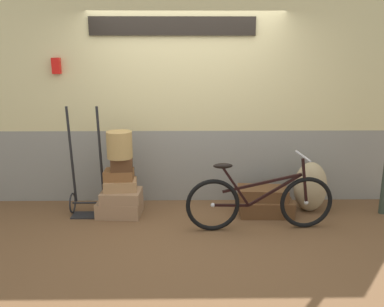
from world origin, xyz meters
TOP-DOWN VIEW (x-y plane):
  - ground at (0.00, 0.00)m, footprint 8.52×5.20m
  - station_building at (0.01, 0.85)m, footprint 6.52×0.74m
  - suitcase_0 at (-0.85, 0.25)m, footprint 0.56×0.44m
  - suitcase_1 at (-0.82, 0.23)m, footprint 0.50×0.39m
  - suitcase_2 at (-0.83, 0.25)m, footprint 0.43×0.32m
  - suitcase_3 at (-0.84, 0.28)m, footprint 0.36×0.26m
  - suitcase_4 at (-0.80, 0.25)m, footprint 0.28×0.23m
  - suitcase_5 at (1.00, 0.23)m, footprint 0.67×0.40m
  - suitcase_6 at (0.95, 0.27)m, footprint 0.64×0.39m
  - wicker_basket at (-0.82, 0.26)m, footprint 0.31×0.31m
  - luggage_trolley at (-1.25, 0.30)m, footprint 0.44×0.35m
  - burlap_sack at (1.58, 0.35)m, footprint 0.42×0.35m
  - bicycle at (0.83, -0.20)m, footprint 1.70×0.46m

SIDE VIEW (x-z plane):
  - ground at x=0.00m, z-range -0.06..0.00m
  - suitcase_0 at x=-0.85m, z-range 0.00..0.19m
  - suitcase_5 at x=1.00m, z-range 0.00..0.20m
  - suitcase_1 at x=-0.82m, z-range 0.19..0.33m
  - suitcase_6 at x=0.95m, z-range 0.20..0.34m
  - burlap_sack at x=1.58m, z-range 0.00..0.65m
  - luggage_trolley at x=-1.25m, z-range -0.35..1.02m
  - bicycle at x=0.83m, z-range -0.10..0.77m
  - suitcase_2 at x=-0.83m, z-range 0.33..0.46m
  - suitcase_3 at x=-0.84m, z-range 0.46..0.58m
  - suitcase_4 at x=-0.80m, z-range 0.58..0.74m
  - wicker_basket at x=-0.82m, z-range 0.74..1.07m
  - station_building at x=0.01m, z-range 0.00..2.84m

